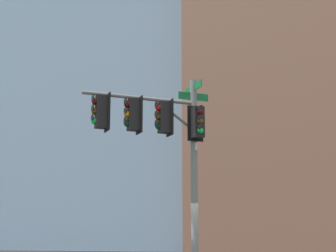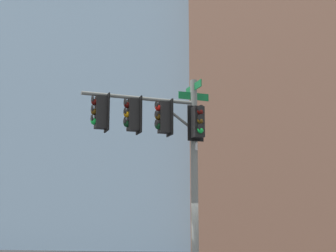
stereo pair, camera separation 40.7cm
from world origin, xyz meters
TOP-DOWN VIEW (x-y plane):
  - signal_pole_assembly at (0.56, 0.47)m, footprint 3.46×2.76m

SIDE VIEW (x-z plane):
  - signal_pole_assembly at x=0.56m, z-range 1.35..7.89m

